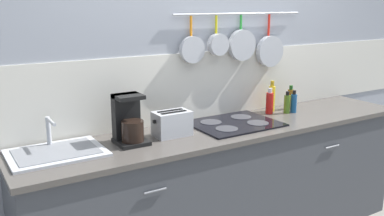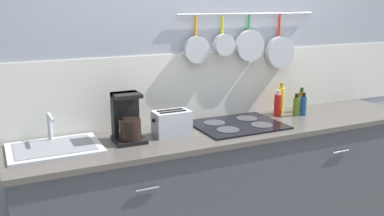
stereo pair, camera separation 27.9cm
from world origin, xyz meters
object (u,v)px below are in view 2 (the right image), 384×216
object	(u,v)px
bottle_olive_oil	(281,100)
bottle_vinegar	(296,106)
coffee_maker	(127,121)
bottle_hot_sauce	(278,104)
bottle_sesame_oil	(303,105)
toaster	(172,123)
bottle_dish_soap	(301,101)

from	to	relation	value
bottle_olive_oil	bottle_vinegar	size ratio (longest dim) A/B	1.42
coffee_maker	bottle_olive_oil	bearing A→B (deg)	6.19
bottle_hot_sauce	bottle_sesame_oil	bearing A→B (deg)	-20.37
coffee_maker	bottle_olive_oil	xyz separation A→B (m)	(1.29, 0.14, -0.02)
coffee_maker	bottle_sesame_oil	bearing A→B (deg)	0.73
toaster	coffee_maker	bearing A→B (deg)	177.64
coffee_maker	bottle_sesame_oil	xyz separation A→B (m)	(1.41, 0.02, -0.05)
bottle_hot_sauce	bottle_dish_soap	world-z (taller)	bottle_hot_sauce
toaster	bottle_sesame_oil	size ratio (longest dim) A/B	1.44
coffee_maker	bottle_vinegar	xyz separation A→B (m)	(1.35, 0.03, -0.05)
coffee_maker	bottle_olive_oil	world-z (taller)	coffee_maker
bottle_olive_oil	bottle_dish_soap	size ratio (longest dim) A/B	1.27
toaster	bottle_vinegar	distance (m)	1.05
bottle_sesame_oil	bottle_vinegar	bearing A→B (deg)	169.22
coffee_maker	bottle_sesame_oil	world-z (taller)	coffee_maker
bottle_olive_oil	bottle_vinegar	distance (m)	0.13
bottle_hot_sauce	bottle_vinegar	world-z (taller)	bottle_hot_sauce
bottle_hot_sauce	bottle_dish_soap	bearing A→B (deg)	6.68
coffee_maker	bottle_dish_soap	distance (m)	1.48
bottle_olive_oil	bottle_vinegar	world-z (taller)	bottle_olive_oil
toaster	bottle_dish_soap	distance (m)	1.18
toaster	bottle_vinegar	size ratio (longest dim) A/B	1.47
bottle_olive_oil	bottle_dish_soap	distance (m)	0.19
bottle_dish_soap	bottle_sesame_oil	bearing A→B (deg)	-121.47
bottle_hot_sauce	bottle_olive_oil	bearing A→B (deg)	37.60
coffee_maker	bottle_vinegar	world-z (taller)	coffee_maker
bottle_olive_oil	bottle_vinegar	bearing A→B (deg)	-60.43
bottle_hot_sauce	bottle_dish_soap	xyz separation A→B (m)	(0.25, 0.03, -0.00)
bottle_olive_oil	bottle_sesame_oil	bearing A→B (deg)	-44.74
bottle_sesame_oil	bottle_dish_soap	bearing A→B (deg)	58.53
toaster	bottle_hot_sauce	xyz separation A→B (m)	(0.92, 0.10, 0.01)
bottle_hot_sauce	bottle_olive_oil	xyz separation A→B (m)	(0.07, 0.05, 0.02)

